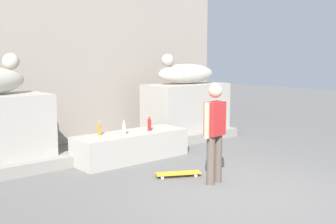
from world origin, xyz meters
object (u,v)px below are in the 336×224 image
object	(u,v)px
skateboard	(178,173)
bottle_clear	(124,129)
bottle_red	(149,125)
skater	(215,129)
bottle_orange	(99,130)
statue_reclining_right	(185,73)

from	to	relation	value
skateboard	bottle_clear	distance (m)	1.60
skateboard	bottle_red	distance (m)	1.70
skateboard	skater	bearing A→B (deg)	-42.72
skater	bottle_clear	xyz separation A→B (m)	(-0.36, 2.13, -0.24)
bottle_red	bottle_clear	xyz separation A→B (m)	(-0.66, -0.01, -0.01)
bottle_orange	bottle_red	bearing A→B (deg)	-13.39
statue_reclining_right	bottle_orange	bearing A→B (deg)	27.53
bottle_orange	bottle_clear	world-z (taller)	bottle_clear
statue_reclining_right	bottle_clear	bearing A→B (deg)	34.67
bottle_red	bottle_clear	bearing A→B (deg)	-178.74
statue_reclining_right	skater	world-z (taller)	statue_reclining_right
skater	bottle_clear	bearing A→B (deg)	91.99
skater	skateboard	size ratio (longest dim) A/B	2.09
skateboard	bottle_red	size ratio (longest dim) A/B	2.54
skater	skateboard	world-z (taller)	skater
bottle_clear	skateboard	bearing A→B (deg)	-84.83
skater	bottle_red	xyz separation A→B (m)	(0.30, 2.14, -0.23)
statue_reclining_right	skateboard	distance (m)	4.00
statue_reclining_right	bottle_orange	distance (m)	3.38
statue_reclining_right	bottle_orange	size ratio (longest dim) A/B	6.14
skateboard	bottle_orange	size ratio (longest dim) A/B	2.92
skater	bottle_red	bearing A→B (deg)	74.51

